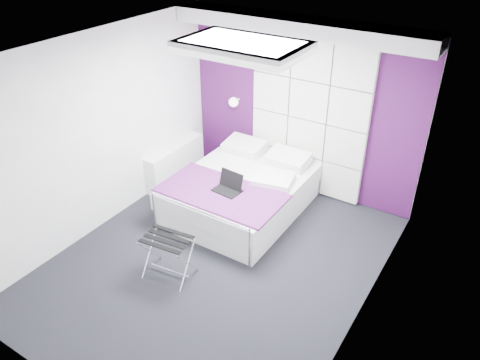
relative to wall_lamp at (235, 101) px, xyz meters
The scene contains 15 objects.
floor 2.61m from the wall_lamp, 62.99° to the right, with size 4.40×4.40×0.00m, color black.
ceiling 2.69m from the wall_lamp, 62.99° to the right, with size 4.40×4.40×0.00m, color white.
wall_back 1.06m from the wall_lamp, ahead, with size 3.60×3.60×0.00m, color silver.
wall_left 2.19m from the wall_lamp, 110.01° to the right, with size 4.40×4.40×0.00m, color silver.
wall_right 3.52m from the wall_lamp, 35.86° to the right, with size 4.40×4.40×0.00m, color silver.
accent_wall 1.06m from the wall_lamp, ahead, with size 3.58×0.02×2.58m, color #3E0F41.
soffit 1.66m from the wall_lamp, ahead, with size 3.58×0.50×0.20m, color white.
headboard 1.20m from the wall_lamp, ahead, with size 1.80×0.08×2.30m, color silver, non-canonical shape.
skylight 2.24m from the wall_lamp, 54.28° to the right, with size 1.36×0.86×0.12m, color white, non-canonical shape.
wall_lamp is the anchor object (origin of this frame).
radiator 1.35m from the wall_lamp, 130.10° to the right, with size 0.22×1.20×0.60m, color white.
bed 1.48m from the wall_lamp, 52.79° to the right, with size 1.67×2.01×0.71m.
nightstand 0.75m from the wall_lamp, ahead, with size 0.42×0.33×0.05m, color white.
luggage_rack 2.81m from the wall_lamp, 74.46° to the right, with size 0.55×0.40×0.54m.
laptop 1.63m from the wall_lamp, 60.24° to the right, with size 0.36×0.26×0.26m.
Camera 1 is at (2.65, -3.64, 3.89)m, focal length 35.00 mm.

